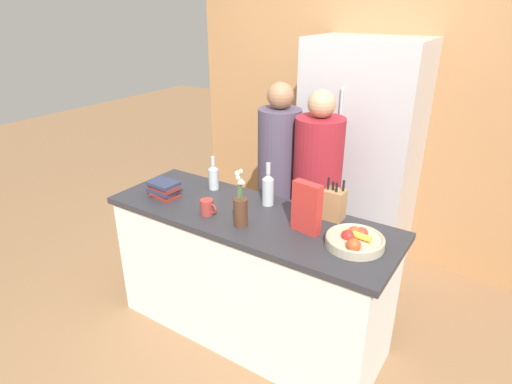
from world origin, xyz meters
TOP-DOWN VIEW (x-y plane):
  - ground_plane at (0.00, 0.00)m, footprint 14.00×14.00m
  - kitchen_island at (0.00, 0.00)m, footprint 1.88×0.65m
  - back_wall_wood at (0.00, 1.61)m, footprint 3.08×0.12m
  - refrigerator at (0.24, 1.25)m, footprint 0.87×0.63m
  - fruit_bowl at (0.69, -0.00)m, footprint 0.32×0.32m
  - knife_block at (0.46, 0.23)m, footprint 0.12×0.10m
  - flower_vase at (0.04, -0.15)m, footprint 0.08×0.08m
  - cereal_box at (0.40, -0.00)m, footprint 0.18×0.09m
  - coffee_mug at (-0.21, -0.14)m, footprint 0.12×0.08m
  - book_stack at (-0.63, -0.10)m, footprint 0.22×0.16m
  - bottle_oil at (-0.43, 0.19)m, footprint 0.07×0.07m
  - bottle_vinegar at (0.03, 0.18)m, footprint 0.08×0.08m
  - person_at_sink at (-0.16, 0.63)m, footprint 0.31×0.31m
  - person_in_blue at (0.18, 0.59)m, footprint 0.34×0.34m

SIDE VIEW (x-z plane):
  - ground_plane at x=0.00m, z-range 0.00..0.00m
  - kitchen_island at x=0.00m, z-range 0.00..0.92m
  - person_in_blue at x=0.18m, z-range 0.10..1.71m
  - person_at_sink at x=-0.16m, z-range 0.10..1.73m
  - refrigerator at x=0.24m, z-range 0.00..1.89m
  - fruit_bowl at x=0.69m, z-range 0.90..1.00m
  - coffee_mug at x=-0.21m, z-range 0.91..1.01m
  - book_stack at x=-0.63m, z-range 0.92..1.02m
  - bottle_oil at x=-0.43m, z-range 0.89..1.13m
  - knife_block at x=0.46m, z-range 0.88..1.14m
  - flower_vase at x=0.04m, z-range 0.85..1.20m
  - bottle_vinegar at x=0.03m, z-range 0.88..1.17m
  - cereal_box at x=0.40m, z-range 0.91..1.21m
  - back_wall_wood at x=0.00m, z-range 0.00..2.60m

